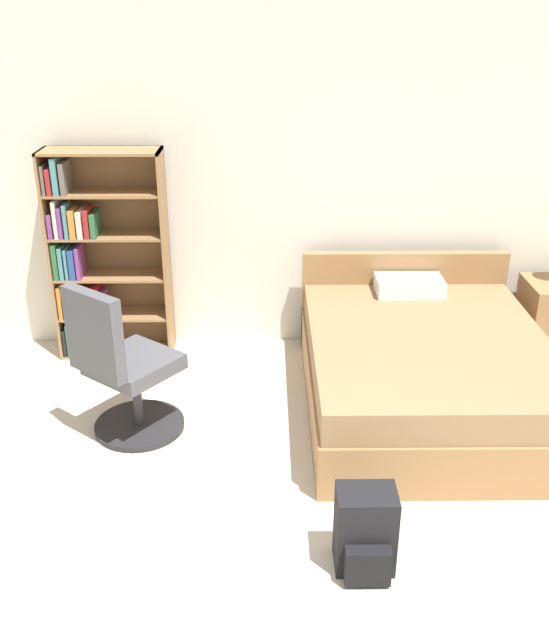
# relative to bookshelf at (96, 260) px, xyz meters

# --- Properties ---
(wall_back) EXTENTS (9.00, 0.06, 2.60)m
(wall_back) POSITION_rel_bookshelf_xyz_m (1.72, 0.23, 0.52)
(wall_back) COLOR silver
(wall_back) RESTS_ON ground_plane
(bookshelf) EXTENTS (0.87, 0.31, 1.61)m
(bookshelf) POSITION_rel_bookshelf_xyz_m (0.00, 0.00, 0.00)
(bookshelf) COLOR olive
(bookshelf) RESTS_ON ground_plane
(bed) EXTENTS (1.59, 2.00, 0.81)m
(bed) POSITION_rel_bookshelf_xyz_m (2.38, -0.84, -0.49)
(bed) COLOR olive
(bed) RESTS_ON ground_plane
(office_chair) EXTENTS (0.71, 0.72, 1.06)m
(office_chair) POSITION_rel_bookshelf_xyz_m (0.40, -1.20, -0.31)
(office_chair) COLOR #232326
(office_chair) RESTS_ON ground_plane
(backpack_black) EXTENTS (0.29, 0.29, 0.44)m
(backpack_black) POSITION_rel_bookshelf_xyz_m (1.78, -2.40, -0.57)
(backpack_black) COLOR black
(backpack_black) RESTS_ON ground_plane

